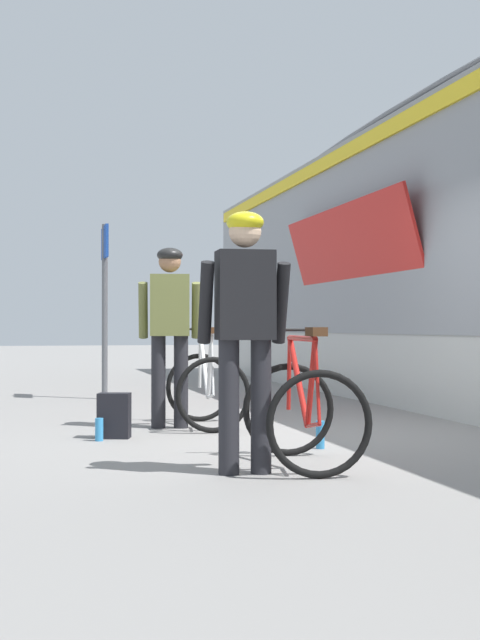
{
  "coord_description": "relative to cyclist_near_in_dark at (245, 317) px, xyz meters",
  "views": [
    {
      "loc": [
        -2.6,
        -7.5,
        0.99
      ],
      "look_at": [
        -0.7,
        0.16,
        1.05
      ],
      "focal_mm": 49.1,
      "sensor_mm": 36.0,
      "label": 1
    }
  ],
  "objects": [
    {
      "name": "water_bottle_by_the_backpack",
      "position": [
        -0.81,
        1.94,
        -0.96
      ],
      "size": [
        0.07,
        0.07,
        0.2
      ],
      "primitive_type": "cylinder",
      "color": "#338CCC",
      "rests_on": "ground"
    },
    {
      "name": "ground_plane",
      "position": [
        1.16,
        1.81,
        -1.05
      ],
      "size": [
        80.0,
        80.0,
        0.0
      ],
      "primitive_type": "plane",
      "color": "gray"
    },
    {
      "name": "platform_sign_post",
      "position": [
        -0.37,
        6.39,
        0.57
      ],
      "size": [
        0.08,
        0.7,
        2.4
      ],
      "color": "#595B60",
      "rests_on": "ground"
    },
    {
      "name": "backpack_on_platform",
      "position": [
        -0.66,
        2.11,
        -0.85
      ],
      "size": [
        0.32,
        0.25,
        0.4
      ],
      "primitive_type": "cube",
      "rotation": [
        0.0,
        0.0,
        -0.28
      ],
      "color": "black",
      "rests_on": "ground"
    },
    {
      "name": "bicycle_near_red",
      "position": [
        0.47,
        0.2,
        -0.65
      ],
      "size": [
        0.81,
        1.13,
        0.99
      ],
      "color": "black",
      "rests_on": "ground"
    },
    {
      "name": "cyclist_near_in_dark",
      "position": [
        0.0,
        0.0,
        0.0
      ],
      "size": [
        0.62,
        0.33,
        1.76
      ],
      "color": "#232328",
      "rests_on": "ground"
    },
    {
      "name": "cyclist_far_in_olive",
      "position": [
        -0.06,
        2.76,
        0.0
      ],
      "size": [
        0.64,
        0.37,
        1.76
      ],
      "color": "#232328",
      "rests_on": "ground"
    },
    {
      "name": "water_bottle_near_the_bikes",
      "position": [
        0.89,
        1.03,
        -0.94
      ],
      "size": [
        0.07,
        0.07,
        0.23
      ],
      "primitive_type": "cylinder",
      "color": "#338CCC",
      "rests_on": "ground"
    },
    {
      "name": "bicycle_far_white",
      "position": [
        0.3,
        2.76,
        -0.65
      ],
      "size": [
        0.79,
        1.12,
        0.99
      ],
      "color": "black",
      "rests_on": "ground"
    }
  ]
}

